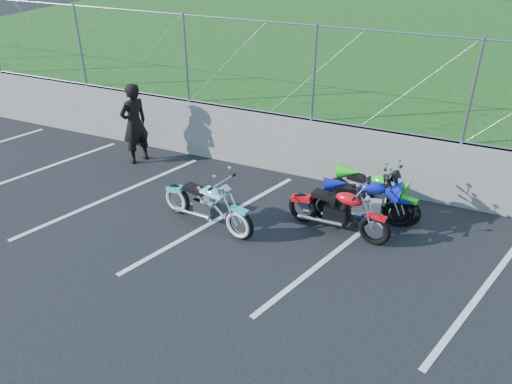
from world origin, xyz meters
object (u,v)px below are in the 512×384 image
at_px(naked_orange, 339,213).
at_px(sportbike_blue, 364,203).
at_px(cruiser_turquoise, 208,206).
at_px(person_standing, 134,124).
at_px(sportbike_green, 373,195).

relative_size(naked_orange, sportbike_blue, 1.05).
distance_m(cruiser_turquoise, person_standing, 3.44).
relative_size(sportbike_green, person_standing, 1.03).
height_order(sportbike_green, person_standing, person_standing).
distance_m(sportbike_green, sportbike_blue, 0.36).
relative_size(sportbike_green, sportbike_blue, 1.01).
height_order(cruiser_turquoise, sportbike_green, cruiser_turquoise).
relative_size(cruiser_turquoise, naked_orange, 1.05).
bearing_deg(sportbike_blue, naked_orange, -133.85).
xyz_separation_m(cruiser_turquoise, person_standing, (-2.88, 1.81, 0.51)).
relative_size(cruiser_turquoise, person_standing, 1.12).
distance_m(cruiser_turquoise, sportbike_green, 3.16).
bearing_deg(sportbike_blue, sportbike_green, 60.87).
bearing_deg(sportbike_blue, cruiser_turquoise, -166.16).
xyz_separation_m(sportbike_blue, person_standing, (-5.48, 0.52, 0.51)).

